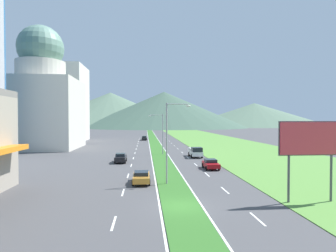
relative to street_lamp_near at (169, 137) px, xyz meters
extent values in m
plane|color=#424244|center=(0.26, -8.17, -5.18)|extent=(600.00, 600.00, 0.00)
cube|color=#2D6023|center=(0.26, 51.83, -5.15)|extent=(3.20, 240.00, 0.06)
cube|color=#518438|center=(20.86, 51.83, -5.15)|extent=(24.00, 240.00, 0.06)
cube|color=silver|center=(-4.84, -11.54, -5.17)|extent=(0.16, 2.80, 0.01)
cube|color=silver|center=(-4.84, -3.22, -5.17)|extent=(0.16, 2.80, 0.01)
cube|color=silver|center=(-4.84, 5.09, -5.17)|extent=(0.16, 2.80, 0.01)
cube|color=silver|center=(-4.84, 13.41, -5.17)|extent=(0.16, 2.80, 0.01)
cube|color=silver|center=(-4.84, 21.72, -5.17)|extent=(0.16, 2.80, 0.01)
cube|color=silver|center=(-4.84, 30.04, -5.17)|extent=(0.16, 2.80, 0.01)
cube|color=silver|center=(-4.84, 38.35, -5.17)|extent=(0.16, 2.80, 0.01)
cube|color=silver|center=(-4.84, 46.67, -5.17)|extent=(0.16, 2.80, 0.01)
cube|color=silver|center=(-4.84, 54.98, -5.17)|extent=(0.16, 2.80, 0.01)
cube|color=silver|center=(-4.84, 63.30, -5.17)|extent=(0.16, 2.80, 0.01)
cube|color=silver|center=(-4.84, 71.61, -5.17)|extent=(0.16, 2.80, 0.01)
cube|color=silver|center=(-4.84, 79.93, -5.17)|extent=(0.16, 2.80, 0.01)
cube|color=silver|center=(5.36, -11.54, -5.17)|extent=(0.16, 2.80, 0.01)
cube|color=silver|center=(5.36, -3.22, -5.17)|extent=(0.16, 2.80, 0.01)
cube|color=silver|center=(5.36, 5.09, -5.17)|extent=(0.16, 2.80, 0.01)
cube|color=silver|center=(5.36, 13.41, -5.17)|extent=(0.16, 2.80, 0.01)
cube|color=silver|center=(5.36, 21.72, -5.17)|extent=(0.16, 2.80, 0.01)
cube|color=silver|center=(5.36, 30.04, -5.17)|extent=(0.16, 2.80, 0.01)
cube|color=silver|center=(5.36, 38.35, -5.17)|extent=(0.16, 2.80, 0.01)
cube|color=silver|center=(5.36, 46.67, -5.17)|extent=(0.16, 2.80, 0.01)
cube|color=silver|center=(5.36, 54.98, -5.17)|extent=(0.16, 2.80, 0.01)
cube|color=silver|center=(5.36, 63.30, -5.17)|extent=(0.16, 2.80, 0.01)
cube|color=silver|center=(5.36, 71.61, -5.17)|extent=(0.16, 2.80, 0.01)
cube|color=silver|center=(5.36, 79.93, -5.17)|extent=(0.16, 2.80, 0.01)
cube|color=silver|center=(-1.49, 51.83, -5.17)|extent=(0.16, 240.00, 0.01)
cube|color=silver|center=(2.01, 51.83, -5.17)|extent=(0.16, 240.00, 0.01)
cube|color=beige|center=(-28.34, 41.65, 3.38)|extent=(17.86, 17.86, 17.11)
cylinder|color=beige|center=(-28.34, 41.65, 14.14)|extent=(11.59, 11.59, 4.42)
sphere|color=slate|center=(-28.34, 41.65, 19.66)|extent=(11.04, 11.04, 11.04)
cube|color=silver|center=(-30.97, 66.70, 7.39)|extent=(16.15, 16.15, 25.13)
cone|color=#516B56|center=(-40.57, 285.09, 13.35)|extent=(174.70, 174.70, 37.06)
cone|color=#3D5647|center=(15.31, 237.66, 11.64)|extent=(154.69, 154.69, 33.64)
cone|color=#516B56|center=(119.71, 279.56, 7.75)|extent=(156.31, 156.31, 25.84)
cylinder|color=#99999E|center=(-0.30, 0.02, -0.67)|extent=(0.18, 0.18, 9.01)
cylinder|color=#99999E|center=(0.89, -0.06, 3.68)|extent=(2.38, 0.25, 0.10)
ellipsoid|color=silver|center=(2.07, -0.13, 3.48)|extent=(0.56, 0.28, 0.20)
cylinder|color=#99999E|center=(0.95, 26.91, -1.05)|extent=(0.18, 0.18, 8.26)
cylinder|color=#99999E|center=(-0.36, 27.01, 2.93)|extent=(2.63, 0.31, 0.10)
ellipsoid|color=silver|center=(-1.68, 27.11, 2.73)|extent=(0.56, 0.28, 0.20)
cylinder|color=#4C4C51|center=(9.57, -7.92, -3.10)|extent=(0.20, 0.20, 4.16)
cylinder|color=#4C4C51|center=(13.39, -7.92, -3.10)|extent=(0.20, 0.20, 4.16)
cube|color=#D83847|center=(11.48, -8.02, 0.36)|extent=(5.46, 0.16, 2.76)
cube|color=#4C4C51|center=(11.48, -7.90, 0.36)|extent=(5.66, 0.08, 2.96)
cube|color=black|center=(-6.75, 16.62, -4.48)|extent=(1.74, 4.26, 0.75)
cube|color=black|center=(-6.75, 16.45, -3.87)|extent=(1.49, 1.87, 0.47)
cylinder|color=black|center=(-7.58, 17.94, -4.86)|extent=(0.22, 0.64, 0.64)
cylinder|color=black|center=(-5.91, 17.94, -4.86)|extent=(0.22, 0.64, 0.64)
cylinder|color=black|center=(-7.58, 15.30, -4.86)|extent=(0.22, 0.64, 0.64)
cylinder|color=black|center=(-5.91, 15.30, -4.86)|extent=(0.22, 0.64, 0.64)
cube|color=#C6842D|center=(-3.10, 0.73, -4.54)|extent=(1.81, 4.20, 0.63)
cube|color=black|center=(-3.10, 0.56, -4.02)|extent=(1.56, 1.85, 0.41)
cylinder|color=black|center=(-3.97, 2.03, -4.86)|extent=(0.22, 0.64, 0.64)
cylinder|color=black|center=(-2.23, 2.03, -4.86)|extent=(0.22, 0.64, 0.64)
cylinder|color=black|center=(-3.97, -0.57, -4.86)|extent=(0.22, 0.64, 0.64)
cylinder|color=black|center=(-2.23, -0.57, -4.86)|extent=(0.22, 0.64, 0.64)
cube|color=maroon|center=(6.82, 9.28, -4.55)|extent=(1.88, 4.05, 0.61)
cube|color=black|center=(6.82, 9.44, -4.02)|extent=(1.61, 1.78, 0.47)
cylinder|color=black|center=(7.73, 8.02, -4.86)|extent=(0.22, 0.64, 0.64)
cylinder|color=black|center=(5.92, 8.02, -4.86)|extent=(0.22, 0.64, 0.64)
cylinder|color=black|center=(7.73, 10.54, -4.86)|extent=(0.22, 0.64, 0.64)
cylinder|color=black|center=(5.92, 10.54, -4.86)|extent=(0.22, 0.64, 0.64)
cube|color=black|center=(-2.97, 68.58, -4.54)|extent=(1.73, 4.78, 0.63)
cube|color=black|center=(-2.97, 68.39, -3.98)|extent=(1.48, 2.10, 0.51)
cylinder|color=black|center=(-3.79, 70.06, -4.86)|extent=(0.22, 0.64, 0.64)
cylinder|color=black|center=(-2.14, 70.06, -4.86)|extent=(0.22, 0.64, 0.64)
cylinder|color=black|center=(-3.79, 67.10, -4.86)|extent=(0.22, 0.64, 0.64)
cylinder|color=black|center=(-2.14, 67.10, -4.86)|extent=(0.22, 0.64, 0.64)
cube|color=silver|center=(6.92, 22.51, -4.38)|extent=(2.00, 5.40, 0.80)
cube|color=black|center=(6.92, 20.91, -3.58)|extent=(1.84, 2.00, 0.80)
cube|color=silver|center=(7.86, 23.61, -3.76)|extent=(0.10, 3.20, 0.44)
cube|color=silver|center=(5.98, 23.61, -3.76)|extent=(0.10, 3.20, 0.44)
cube|color=silver|center=(6.92, 25.16, -3.76)|extent=(1.84, 0.10, 0.44)
cylinder|color=black|center=(7.88, 20.89, -4.78)|extent=(0.26, 0.80, 0.80)
cylinder|color=black|center=(5.96, 20.89, -4.78)|extent=(0.26, 0.80, 0.80)
cylinder|color=black|center=(7.88, 24.13, -4.78)|extent=(0.26, 0.80, 0.80)
cylinder|color=black|center=(5.96, 24.13, -4.78)|extent=(0.26, 0.80, 0.80)
camera|label=1|loc=(-2.67, -31.21, 1.95)|focal=30.43mm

